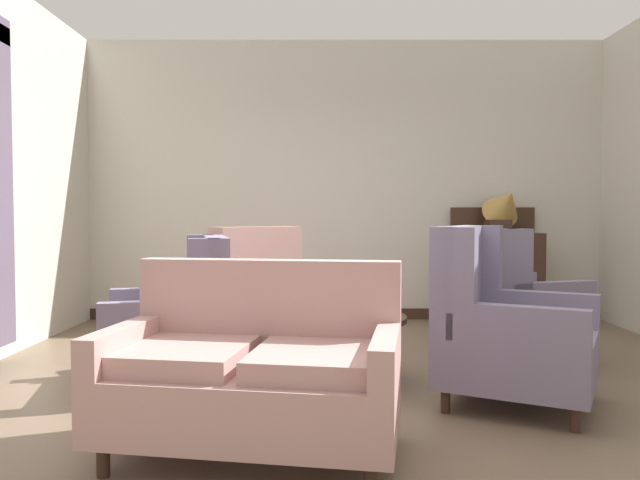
{
  "coord_description": "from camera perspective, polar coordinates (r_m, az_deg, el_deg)",
  "views": [
    {
      "loc": [
        -0.28,
        -3.99,
        1.16
      ],
      "look_at": [
        -0.3,
        0.67,
        0.98
      ],
      "focal_mm": 34.32,
      "sensor_mm": 36.0,
      "label": 1
    }
  ],
  "objects": [
    {
      "name": "wall_back",
      "position": [
        6.88,
        2.55,
        5.53
      ],
      "size": [
        5.95,
        0.08,
        3.1
      ],
      "primitive_type": "cube",
      "color": "beige",
      "rests_on": "ground"
    },
    {
      "name": "coffee_table",
      "position": [
        4.32,
        2.2,
        -8.09
      ],
      "size": [
        0.92,
        0.92,
        0.46
      ],
      "color": "#382319",
      "rests_on": "ground"
    },
    {
      "name": "gramophone",
      "position": [
        6.77,
        17.06,
        3.04
      ],
      "size": [
        0.46,
        0.56,
        0.58
      ],
      "color": "#382319",
      "rests_on": "sideboard"
    },
    {
      "name": "baseboard_back",
      "position": [
        6.91,
        2.54,
        -6.9
      ],
      "size": [
        5.79,
        0.03,
        0.12
      ],
      "primitive_type": "cube",
      "color": "#382319",
      "rests_on": "ground"
    },
    {
      "name": "armchair_beside_settee",
      "position": [
        5.08,
        17.34,
        -5.89
      ],
      "size": [
        1.03,
        1.02,
        1.07
      ],
      "rotation": [
        0.0,
        0.0,
        1.88
      ],
      "color": "slate",
      "rests_on": "ground"
    },
    {
      "name": "armchair_near_window",
      "position": [
        3.97,
        16.94,
        -8.13
      ],
      "size": [
        1.15,
        1.13,
        1.1
      ],
      "rotation": [
        0.0,
        0.0,
        7.38
      ],
      "color": "slate",
      "rests_on": "ground"
    },
    {
      "name": "porcelain_vase",
      "position": [
        4.29,
        1.41,
        -4.95
      ],
      "size": [
        0.18,
        0.18,
        0.36
      ],
      "color": "#384C93",
      "rests_on": "coffee_table"
    },
    {
      "name": "armchair_back_corner",
      "position": [
        5.24,
        -6.8,
        -5.55
      ],
      "size": [
        1.09,
        1.1,
        1.07
      ],
      "rotation": [
        0.0,
        0.0,
        3.8
      ],
      "color": "tan",
      "rests_on": "ground"
    },
    {
      "name": "side_table",
      "position": [
        5.38,
        13.96,
        -5.61
      ],
      "size": [
        0.59,
        0.59,
        0.7
      ],
      "color": "#382319",
      "rests_on": "ground"
    },
    {
      "name": "sideboard",
      "position": [
        6.87,
        16.35,
        -2.88
      ],
      "size": [
        0.92,
        0.4,
        1.25
      ],
      "color": "#382319",
      "rests_on": "ground"
    },
    {
      "name": "ground",
      "position": [
        4.17,
        4.16,
        -13.93
      ],
      "size": [
        8.11,
        8.11,
        0.0
      ],
      "primitive_type": "plane",
      "color": "brown"
    },
    {
      "name": "armchair_far_left",
      "position": [
        4.37,
        -12.75,
        -7.39
      ],
      "size": [
        0.98,
        0.99,
        1.02
      ],
      "rotation": [
        0.0,
        0.0,
        4.94
      ],
      "color": "slate",
      "rests_on": "ground"
    },
    {
      "name": "settee",
      "position": [
        3.06,
        -5.87,
        -12.17
      ],
      "size": [
        1.5,
        1.02,
        0.93
      ],
      "rotation": [
        0.0,
        0.0,
        -0.16
      ],
      "color": "tan",
      "rests_on": "ground"
    }
  ]
}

